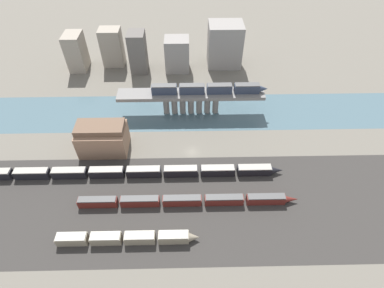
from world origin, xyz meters
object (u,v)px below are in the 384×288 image
at_px(train_yard_near, 127,238).
at_px(train_yard_far, 130,172).
at_px(train_yard_mid, 187,200).
at_px(train_on_bridge, 209,89).
at_px(warehouse_building, 103,138).

distance_m(train_yard_near, train_yard_far, 25.50).
height_order(train_yard_near, train_yard_far, train_yard_far).
bearing_deg(train_yard_mid, train_yard_near, -144.07).
relative_size(train_on_bridge, train_yard_far, 0.45).
xyz_separation_m(train_on_bridge, train_yard_far, (-30.00, -35.53, -10.60)).
bearing_deg(warehouse_building, train_yard_far, -50.13).
height_order(train_on_bridge, train_yard_near, train_on_bridge).
relative_size(train_on_bridge, train_yard_near, 1.15).
distance_m(train_yard_near, warehouse_building, 41.54).
distance_m(train_on_bridge, train_yard_far, 47.70).
relative_size(train_yard_mid, warehouse_building, 4.03).
xyz_separation_m(train_yard_mid, train_yard_far, (-20.28, 12.45, 0.08)).
xyz_separation_m(train_yard_far, warehouse_building, (-11.35, 13.58, 4.10)).
relative_size(train_yard_near, train_yard_mid, 0.59).
bearing_deg(train_yard_mid, train_yard_far, 148.46).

